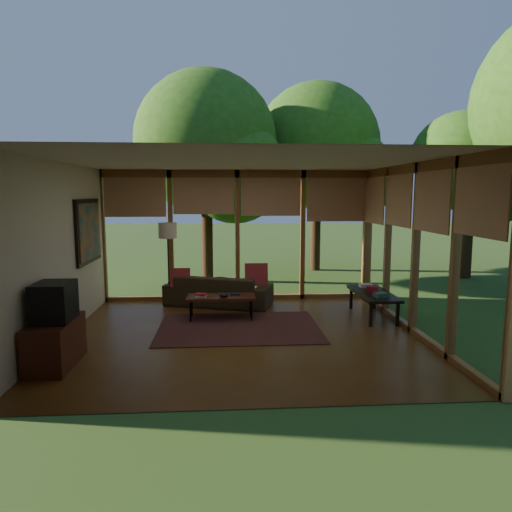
{
  "coord_description": "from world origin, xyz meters",
  "views": [
    {
      "loc": [
        -0.26,
        -6.97,
        2.22
      ],
      "look_at": [
        0.26,
        0.7,
        1.17
      ],
      "focal_mm": 32.0,
      "sensor_mm": 36.0,
      "label": 1
    }
  ],
  "objects": [
    {
      "name": "ct_bowl",
      "position": [
        -0.29,
        0.84,
        0.46
      ],
      "size": [
        0.16,
        0.16,
        0.07
      ],
      "primitive_type": "ellipsoid",
      "color": "black",
      "rests_on": "coffee_table"
    },
    {
      "name": "sofa",
      "position": [
        -0.39,
        2.0,
        0.3
      ],
      "size": [
        2.23,
        1.41,
        0.61
      ],
      "primitive_type": "imported",
      "rotation": [
        0.0,
        0.0,
        2.83
      ],
      "color": "#352B1A",
      "rests_on": "floor"
    },
    {
      "name": "floor_lamp",
      "position": [
        -1.39,
        2.07,
        1.41
      ],
      "size": [
        0.36,
        0.36,
        1.65
      ],
      "color": "black",
      "rests_on": "floor"
    },
    {
      "name": "coffee_table",
      "position": [
        -0.34,
        0.94,
        0.39
      ],
      "size": [
        1.2,
        0.5,
        0.43
      ],
      "color": "#4D2215",
      "rests_on": "floor"
    },
    {
      "name": "ct_book_side",
      "position": [
        -0.09,
        1.02,
        0.44
      ],
      "size": [
        0.18,
        0.14,
        0.03
      ],
      "primitive_type": "cube",
      "rotation": [
        0.0,
        0.0,
        0.02
      ],
      "color": "black",
      "rests_on": "coffee_table"
    },
    {
      "name": "wall_front",
      "position": [
        0.0,
        -2.5,
        1.35
      ],
      "size": [
        5.5,
        0.04,
        2.7
      ],
      "primitive_type": "cube",
      "color": "beige",
      "rests_on": "ground"
    },
    {
      "name": "pillow_left",
      "position": [
        -1.14,
        1.95,
        0.57
      ],
      "size": [
        0.38,
        0.2,
        0.39
      ],
      "primitive_type": "cube",
      "rotation": [
        -0.21,
        0.0,
        0.0
      ],
      "color": "maroon",
      "rests_on": "sofa"
    },
    {
      "name": "side_console",
      "position": [
        2.4,
        0.92,
        0.41
      ],
      "size": [
        0.6,
        1.4,
        0.46
      ],
      "color": "black",
      "rests_on": "floor"
    },
    {
      "name": "console_book_a",
      "position": [
        2.4,
        0.52,
        0.5
      ],
      "size": [
        0.26,
        0.22,
        0.08
      ],
      "primitive_type": "cube",
      "rotation": [
        0.0,
        0.0,
        0.31
      ],
      "color": "#335A4E",
      "rests_on": "side_console"
    },
    {
      "name": "pillow_right",
      "position": [
        0.36,
        1.95,
        0.61
      ],
      "size": [
        0.45,
        0.24,
        0.47
      ],
      "primitive_type": "cube",
      "rotation": [
        -0.21,
        0.0,
        0.0
      ],
      "color": "maroon",
      "rests_on": "sofa"
    },
    {
      "name": "floor",
      "position": [
        0.0,
        0.0,
        0.0
      ],
      "size": [
        5.5,
        5.5,
        0.0
      ],
      "primitive_type": "plane",
      "color": "brown",
      "rests_on": "ground"
    },
    {
      "name": "window_wall_right",
      "position": [
        2.75,
        0.0,
        1.35
      ],
      "size": [
        0.12,
        5.0,
        2.7
      ],
      "primitive_type": "cube",
      "color": "brown",
      "rests_on": "ground"
    },
    {
      "name": "window_wall_back",
      "position": [
        0.0,
        2.5,
        1.35
      ],
      "size": [
        5.5,
        0.12,
        2.7
      ],
      "primitive_type": "cube",
      "color": "brown",
      "rests_on": "ground"
    },
    {
      "name": "rug",
      "position": [
        -0.04,
        0.39,
        0.01
      ],
      "size": [
        2.66,
        1.88,
        0.01
      ],
      "primitive_type": "cube",
      "color": "maroon",
      "rests_on": "floor"
    },
    {
      "name": "exterior_lawn",
      "position": [
        8.0,
        8.0,
        -0.01
      ],
      "size": [
        40.0,
        40.0,
        0.0
      ],
      "primitive_type": "plane",
      "color": "#30541F",
      "rests_on": "ground"
    },
    {
      "name": "television",
      "position": [
        -2.45,
        -1.12,
        0.85
      ],
      "size": [
        0.45,
        0.55,
        0.5
      ],
      "primitive_type": "cube",
      "color": "black",
      "rests_on": "media_cabinet"
    },
    {
      "name": "media_cabinet",
      "position": [
        -2.47,
        -1.12,
        0.3
      ],
      "size": [
        0.5,
        1.0,
        0.6
      ],
      "primitive_type": "cube",
      "color": "#4D2215",
      "rests_on": "floor"
    },
    {
      "name": "ct_book_lower",
      "position": [
        -0.69,
        0.89,
        0.44
      ],
      "size": [
        0.2,
        0.16,
        0.03
      ],
      "primitive_type": "cube",
      "rotation": [
        0.0,
        0.0,
        0.04
      ],
      "color": "beige",
      "rests_on": "coffee_table"
    },
    {
      "name": "tree_ne",
      "position": [
        2.38,
        6.2,
        3.55
      ],
      "size": [
        3.56,
        3.56,
        5.34
      ],
      "color": "#352213",
      "rests_on": "ground"
    },
    {
      "name": "tree_far",
      "position": [
        5.84,
        4.61,
        3.0
      ],
      "size": [
        2.6,
        2.6,
        4.32
      ],
      "color": "#352213",
      "rests_on": "ground"
    },
    {
      "name": "ceiling",
      "position": [
        0.0,
        0.0,
        2.7
      ],
      "size": [
        5.5,
        5.5,
        0.0
      ],
      "primitive_type": "plane",
      "rotation": [
        3.14,
        0.0,
        0.0
      ],
      "color": "silver",
      "rests_on": "ground"
    },
    {
      "name": "wall_painting",
      "position": [
        -2.71,
        1.4,
        1.55
      ],
      "size": [
        0.06,
        1.35,
        1.15
      ],
      "color": "black",
      "rests_on": "wall_left"
    },
    {
      "name": "console_book_c",
      "position": [
        2.4,
        1.37,
        0.49
      ],
      "size": [
        0.24,
        0.18,
        0.06
      ],
      "primitive_type": "cube",
      "rotation": [
        0.0,
        0.0,
        0.04
      ],
      "color": "beige",
      "rests_on": "side_console"
    },
    {
      "name": "console_book_b",
      "position": [
        2.4,
        0.97,
        0.5
      ],
      "size": [
        0.25,
        0.22,
        0.09
      ],
      "primitive_type": "cube",
      "rotation": [
        0.0,
        0.0,
        -0.37
      ],
      "color": "maroon",
      "rests_on": "side_console"
    },
    {
      "name": "ct_book_upper",
      "position": [
        -0.69,
        0.89,
        0.47
      ],
      "size": [
        0.22,
        0.19,
        0.03
      ],
      "primitive_type": "cube",
      "rotation": [
        0.0,
        0.0,
        -0.36
      ],
      "color": "maroon",
      "rests_on": "coffee_table"
    },
    {
      "name": "wall_left",
      "position": [
        -2.75,
        0.0,
        1.35
      ],
      "size": [
        0.04,
        5.0,
        2.7
      ],
      "primitive_type": "cube",
      "color": "beige",
      "rests_on": "ground"
    },
    {
      "name": "tree_nw",
      "position": [
        -0.71,
        4.71,
        3.47
      ],
      "size": [
        3.54,
        3.54,
        5.25
      ],
      "color": "#352213",
      "rests_on": "ground"
    }
  ]
}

